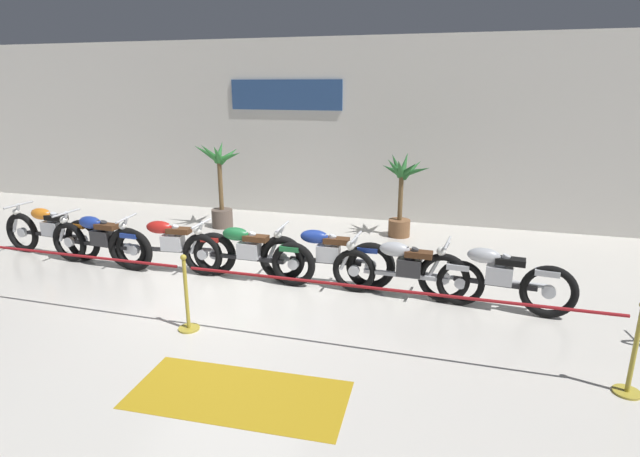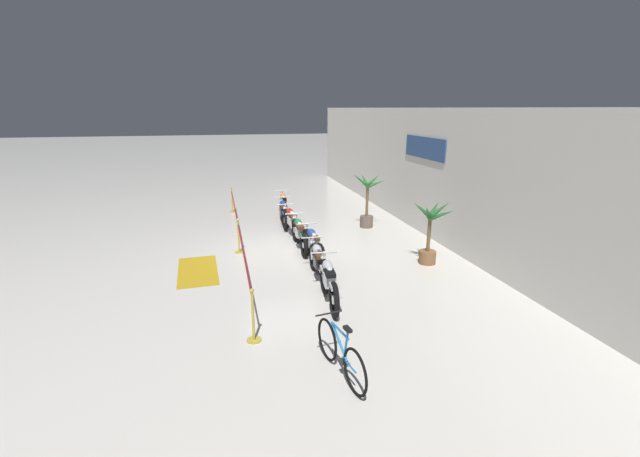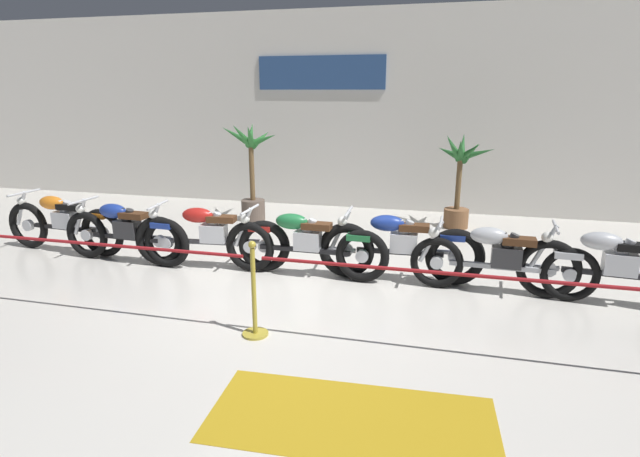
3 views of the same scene
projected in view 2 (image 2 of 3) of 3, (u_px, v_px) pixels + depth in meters
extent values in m
plane|color=silver|center=(282.00, 249.00, 13.18)|extent=(120.00, 120.00, 0.00)
cube|color=silver|center=(438.00, 175.00, 13.75)|extent=(28.00, 0.25, 4.20)
cube|color=navy|center=(424.00, 148.00, 14.22)|extent=(2.78, 0.04, 0.70)
torus|color=black|center=(282.00, 203.00, 17.65)|extent=(0.78, 0.17, 0.77)
torus|color=black|center=(285.00, 212.00, 16.23)|extent=(0.78, 0.17, 0.77)
cylinder|color=silver|center=(282.00, 203.00, 17.65)|extent=(0.19, 0.09, 0.18)
cylinder|color=silver|center=(285.00, 212.00, 16.23)|extent=(0.19, 0.09, 0.18)
cylinder|color=silver|center=(282.00, 196.00, 17.66)|extent=(0.31, 0.08, 0.59)
cube|color=silver|center=(284.00, 204.00, 16.85)|extent=(0.37, 0.24, 0.26)
cylinder|color=silver|center=(283.00, 199.00, 16.83)|extent=(0.19, 0.12, 0.24)
cylinder|color=silver|center=(284.00, 199.00, 16.75)|extent=(0.19, 0.12, 0.24)
cylinder|color=silver|center=(288.00, 209.00, 16.62)|extent=(0.70, 0.12, 0.07)
cube|color=black|center=(284.00, 207.00, 16.93)|extent=(1.20, 0.14, 0.06)
ellipsoid|color=orange|center=(283.00, 196.00, 17.00)|extent=(0.47, 0.25, 0.22)
cube|color=black|center=(284.00, 199.00, 16.66)|extent=(0.41, 0.23, 0.09)
cube|color=orange|center=(285.00, 204.00, 16.20)|extent=(0.33, 0.18, 0.08)
cylinder|color=silver|center=(282.00, 190.00, 17.48)|extent=(0.08, 0.62, 0.04)
sphere|color=silver|center=(282.00, 193.00, 17.60)|extent=(0.14, 0.14, 0.14)
torus|color=black|center=(282.00, 211.00, 16.40)|extent=(0.75, 0.16, 0.74)
torus|color=black|center=(285.00, 221.00, 15.03)|extent=(0.75, 0.16, 0.74)
cylinder|color=silver|center=(282.00, 211.00, 16.40)|extent=(0.18, 0.09, 0.18)
cylinder|color=silver|center=(285.00, 221.00, 15.03)|extent=(0.18, 0.09, 0.18)
cylinder|color=silver|center=(281.00, 203.00, 16.40)|extent=(0.31, 0.07, 0.59)
cube|color=#2D2D30|center=(283.00, 212.00, 15.62)|extent=(0.37, 0.24, 0.26)
cylinder|color=#2D2D30|center=(283.00, 206.00, 15.61)|extent=(0.18, 0.12, 0.24)
cylinder|color=#2D2D30|center=(283.00, 207.00, 15.53)|extent=(0.18, 0.12, 0.24)
cylinder|color=silver|center=(288.00, 217.00, 15.40)|extent=(0.70, 0.11, 0.07)
cube|color=black|center=(283.00, 215.00, 15.71)|extent=(1.15, 0.13, 0.06)
ellipsoid|color=navy|center=(283.00, 203.00, 15.77)|extent=(0.47, 0.25, 0.22)
cube|color=#4C2D19|center=(284.00, 207.00, 15.44)|extent=(0.41, 0.22, 0.09)
cube|color=navy|center=(285.00, 213.00, 15.01)|extent=(0.33, 0.18, 0.08)
cylinder|color=silver|center=(281.00, 197.00, 16.23)|extent=(0.07, 0.62, 0.04)
sphere|color=silver|center=(281.00, 200.00, 16.34)|extent=(0.14, 0.14, 0.14)
torus|color=black|center=(286.00, 219.00, 15.17)|extent=(0.77, 0.21, 0.76)
torus|color=black|center=(298.00, 231.00, 13.71)|extent=(0.77, 0.21, 0.76)
cylinder|color=silver|center=(286.00, 219.00, 15.17)|extent=(0.18, 0.10, 0.17)
cylinder|color=silver|center=(298.00, 231.00, 13.71)|extent=(0.18, 0.10, 0.17)
cylinder|color=silver|center=(285.00, 211.00, 15.18)|extent=(0.31, 0.08, 0.59)
cube|color=silver|center=(292.00, 221.00, 14.35)|extent=(0.38, 0.25, 0.26)
cylinder|color=silver|center=(291.00, 215.00, 14.33)|extent=(0.19, 0.13, 0.24)
cylinder|color=silver|center=(292.00, 215.00, 14.26)|extent=(0.19, 0.13, 0.24)
cylinder|color=silver|center=(298.00, 227.00, 14.16)|extent=(0.70, 0.14, 0.07)
cube|color=#47474C|center=(291.00, 224.00, 14.44)|extent=(1.28, 0.18, 0.06)
ellipsoid|color=#B21E19|center=(290.00, 212.00, 14.49)|extent=(0.48, 0.26, 0.22)
cube|color=#4C2D19|center=(293.00, 215.00, 14.17)|extent=(0.42, 0.24, 0.09)
cube|color=#B21E19|center=(297.00, 223.00, 13.68)|extent=(0.33, 0.19, 0.08)
cylinder|color=silver|center=(285.00, 204.00, 15.00)|extent=(0.09, 0.62, 0.04)
sphere|color=silver|center=(285.00, 208.00, 15.11)|extent=(0.14, 0.14, 0.14)
torus|color=black|center=(295.00, 230.00, 13.89)|extent=(0.74, 0.13, 0.74)
torus|color=black|center=(304.00, 245.00, 12.35)|extent=(0.74, 0.13, 0.74)
cylinder|color=silver|center=(295.00, 230.00, 13.89)|extent=(0.17, 0.08, 0.17)
cylinder|color=silver|center=(304.00, 245.00, 12.35)|extent=(0.17, 0.08, 0.17)
cylinder|color=silver|center=(294.00, 221.00, 13.89)|extent=(0.30, 0.06, 0.59)
cube|color=silver|center=(299.00, 232.00, 13.03)|extent=(0.36, 0.23, 0.26)
cylinder|color=silver|center=(299.00, 226.00, 13.01)|extent=(0.18, 0.11, 0.24)
cylinder|color=silver|center=(300.00, 227.00, 12.93)|extent=(0.18, 0.11, 0.24)
cylinder|color=silver|center=(306.00, 239.00, 12.81)|extent=(0.70, 0.08, 0.07)
cube|color=black|center=(299.00, 236.00, 13.11)|extent=(1.31, 0.08, 0.06)
ellipsoid|color=#1E6B38|center=(298.00, 222.00, 13.17)|extent=(0.46, 0.23, 0.22)
cube|color=#4C2D19|center=(300.00, 227.00, 12.85)|extent=(0.40, 0.21, 0.09)
cube|color=#1E6B38|center=(304.00, 236.00, 12.32)|extent=(0.32, 0.16, 0.08)
cylinder|color=silver|center=(295.00, 214.00, 13.72)|extent=(0.05, 0.62, 0.04)
sphere|color=silver|center=(295.00, 217.00, 13.83)|extent=(0.14, 0.14, 0.14)
torus|color=black|center=(307.00, 242.00, 12.60)|extent=(0.79, 0.17, 0.78)
torus|color=black|center=(320.00, 258.00, 11.24)|extent=(0.79, 0.17, 0.78)
cylinder|color=silver|center=(307.00, 242.00, 12.60)|extent=(0.18, 0.09, 0.18)
cylinder|color=silver|center=(320.00, 258.00, 11.24)|extent=(0.18, 0.09, 0.18)
cylinder|color=silver|center=(306.00, 231.00, 12.61)|extent=(0.31, 0.07, 0.59)
cube|color=silver|center=(314.00, 244.00, 11.83)|extent=(0.37, 0.23, 0.26)
cylinder|color=silver|center=(313.00, 237.00, 11.82)|extent=(0.18, 0.12, 0.24)
cylinder|color=silver|center=(314.00, 238.00, 11.74)|extent=(0.18, 0.12, 0.24)
cylinder|color=silver|center=(321.00, 252.00, 11.63)|extent=(0.70, 0.10, 0.07)
cube|color=black|center=(313.00, 248.00, 11.92)|extent=(1.17, 0.10, 0.06)
ellipsoid|color=navy|center=(312.00, 233.00, 11.98)|extent=(0.47, 0.24, 0.22)
cube|color=#4C2D19|center=(315.00, 238.00, 11.65)|extent=(0.41, 0.21, 0.09)
cube|color=navy|center=(320.00, 247.00, 11.22)|extent=(0.33, 0.17, 0.08)
cylinder|color=silver|center=(307.00, 224.00, 12.43)|extent=(0.06, 0.62, 0.04)
sphere|color=silver|center=(306.00, 228.00, 12.55)|extent=(0.14, 0.14, 0.14)
torus|color=black|center=(313.00, 257.00, 11.44)|extent=(0.70, 0.13, 0.69)
torus|color=black|center=(325.00, 280.00, 9.92)|extent=(0.70, 0.13, 0.69)
cylinder|color=silver|center=(313.00, 257.00, 11.44)|extent=(0.17, 0.09, 0.17)
cylinder|color=silver|center=(325.00, 280.00, 9.92)|extent=(0.17, 0.09, 0.17)
cylinder|color=silver|center=(312.00, 246.00, 11.45)|extent=(0.31, 0.07, 0.59)
cube|color=#2D2D30|center=(319.00, 262.00, 10.59)|extent=(0.37, 0.23, 0.26)
cylinder|color=#2D2D30|center=(318.00, 254.00, 10.57)|extent=(0.18, 0.12, 0.24)
cylinder|color=#2D2D30|center=(319.00, 255.00, 10.50)|extent=(0.18, 0.12, 0.24)
cylinder|color=silver|center=(327.00, 271.00, 10.37)|extent=(0.70, 0.10, 0.07)
cube|color=#ADAFB5|center=(318.00, 267.00, 10.68)|extent=(1.29, 0.11, 0.06)
ellipsoid|color=#B7BABF|center=(317.00, 249.00, 10.74)|extent=(0.47, 0.24, 0.22)
cube|color=#4C2D19|center=(320.00, 255.00, 10.41)|extent=(0.41, 0.22, 0.09)
cube|color=#B7BABF|center=(324.00, 269.00, 9.90)|extent=(0.33, 0.17, 0.08)
cylinder|color=silver|center=(313.00, 237.00, 11.27)|extent=(0.06, 0.62, 0.04)
sphere|color=silver|center=(312.00, 242.00, 11.38)|extent=(0.14, 0.14, 0.14)
torus|color=black|center=(324.00, 274.00, 10.15)|extent=(0.77, 0.18, 0.77)
torus|color=black|center=(334.00, 300.00, 8.79)|extent=(0.77, 0.18, 0.77)
cylinder|color=silver|center=(324.00, 274.00, 10.15)|extent=(0.19, 0.10, 0.18)
cylinder|color=silver|center=(334.00, 300.00, 8.79)|extent=(0.19, 0.10, 0.18)
cylinder|color=silver|center=(323.00, 262.00, 10.16)|extent=(0.31, 0.08, 0.59)
cube|color=silver|center=(329.00, 280.00, 9.38)|extent=(0.38, 0.25, 0.26)
cylinder|color=silver|center=(329.00, 271.00, 9.36)|extent=(0.19, 0.13, 0.24)
cylinder|color=silver|center=(329.00, 272.00, 9.28)|extent=(0.19, 0.13, 0.24)
cylinder|color=silver|center=(338.00, 291.00, 9.15)|extent=(0.70, 0.13, 0.07)
cube|color=black|center=(329.00, 285.00, 9.46)|extent=(1.14, 0.16, 0.06)
ellipsoid|color=#B7BABF|center=(328.00, 265.00, 9.52)|extent=(0.48, 0.26, 0.22)
cube|color=black|center=(330.00, 273.00, 9.19)|extent=(0.42, 0.23, 0.09)
cube|color=#B7BABF|center=(334.00, 286.00, 8.76)|extent=(0.33, 0.19, 0.08)
cylinder|color=silver|center=(324.00, 253.00, 9.98)|extent=(0.09, 0.62, 0.04)
sphere|color=silver|center=(324.00, 257.00, 10.09)|extent=(0.14, 0.14, 0.14)
torus|color=black|center=(327.00, 339.00, 7.31)|extent=(0.73, 0.17, 0.74)
torus|color=black|center=(355.00, 372.00, 6.41)|extent=(0.73, 0.17, 0.74)
cylinder|color=#1E75B7|center=(339.00, 341.00, 6.85)|extent=(0.59, 0.14, 0.43)
cylinder|color=#1E75B7|center=(341.00, 331.00, 6.75)|extent=(0.55, 0.13, 0.04)
cylinder|color=#1E75B7|center=(346.00, 344.00, 6.60)|extent=(0.15, 0.06, 0.55)
cube|color=black|center=(348.00, 329.00, 6.49)|extent=(0.19, 0.11, 0.05)
cylinder|color=#1E75B7|center=(349.00, 365.00, 6.59)|extent=(0.46, 0.11, 0.03)
cylinder|color=black|center=(329.00, 313.00, 7.12)|extent=(0.11, 0.48, 0.03)
cylinder|color=black|center=(342.00, 362.00, 6.81)|extent=(0.13, 0.07, 0.12)
cylinder|color=brown|center=(427.00, 257.00, 11.92)|extent=(0.47, 0.47, 0.36)
cylinder|color=brown|center=(429.00, 234.00, 11.73)|extent=(0.10, 0.10, 0.99)
cone|color=#235B28|center=(434.00, 216.00, 11.31)|extent=(0.68, 0.28, 0.35)
cone|color=#235B28|center=(441.00, 215.00, 11.44)|extent=(0.49, 0.65, 0.46)
cone|color=#235B28|center=(439.00, 210.00, 11.57)|extent=(0.22, 0.64, 0.55)
cone|color=#235B28|center=(434.00, 209.00, 11.72)|extent=(0.45, 0.54, 0.57)
cone|color=#235B28|center=(428.00, 212.00, 11.77)|extent=(0.51, 0.25, 0.33)
cone|color=#235B28|center=(422.00, 210.00, 11.64)|extent=(0.42, 0.53, 0.55)
cone|color=#235B28|center=(424.00, 211.00, 11.52)|extent=(0.19, 0.55, 0.50)
cone|color=#235B28|center=(429.00, 214.00, 11.39)|extent=(0.48, 0.46, 0.48)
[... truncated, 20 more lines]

